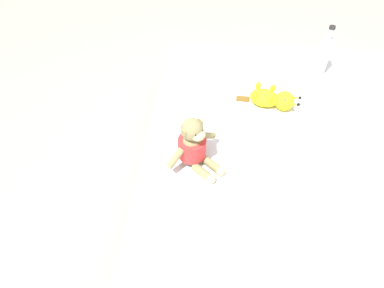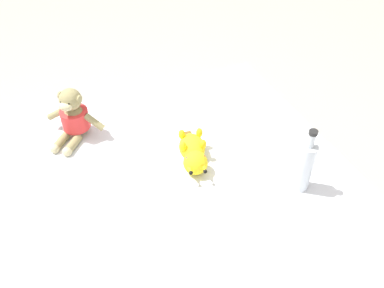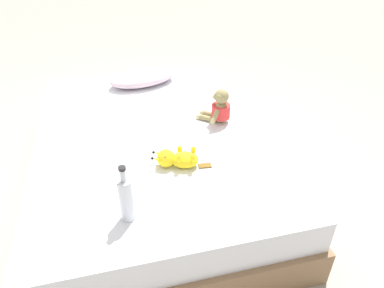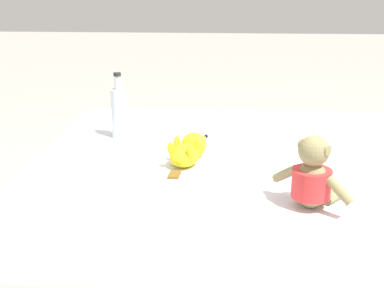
{
  "view_description": "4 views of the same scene",
  "coord_description": "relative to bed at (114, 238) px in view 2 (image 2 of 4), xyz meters",
  "views": [
    {
      "loc": [
        0.39,
        1.0,
        1.53
      ],
      "look_at": [
        0.47,
        0.01,
        0.5
      ],
      "focal_mm": 31.59,
      "sensor_mm": 36.0,
      "label": 1
    },
    {
      "loc": [
        -1.02,
        0.1,
        1.6
      ],
      "look_at": [
        0.13,
        -0.41,
        0.46
      ],
      "focal_mm": 37.87,
      "sensor_mm": 36.0,
      "label": 2
    },
    {
      "loc": [
        -0.21,
        -1.91,
        1.56
      ],
      "look_at": [
        0.19,
        -0.35,
        0.5
      ],
      "focal_mm": 32.68,
      "sensor_mm": 36.0,
      "label": 3
    },
    {
      "loc": [
        1.97,
        -0.26,
        1.1
      ],
      "look_at": [
        0.11,
        -0.38,
        0.48
      ],
      "focal_mm": 48.51,
      "sensor_mm": 36.0,
      "label": 4
    }
  ],
  "objects": [
    {
      "name": "ground_plane",
      "position": [
        0.0,
        0.0,
        -0.2
      ],
      "size": [
        16.0,
        16.0,
        0.0
      ],
      "primitive_type": "plane",
      "color": "#9E998E"
    },
    {
      "name": "plush_yellow_creature",
      "position": [
        0.09,
        -0.4,
        0.25
      ],
      "size": [
        0.32,
        0.16,
        0.1
      ],
      "color": "yellow",
      "rests_on": "bed"
    },
    {
      "name": "plush_monkey",
      "position": [
        0.47,
        0.02,
        0.3
      ],
      "size": [
        0.26,
        0.26,
        0.24
      ],
      "color": "#8E8456",
      "rests_on": "bed"
    },
    {
      "name": "bed",
      "position": [
        0.0,
        0.0,
        0.0
      ],
      "size": [
        1.44,
        2.05,
        0.4
      ],
      "color": "#846647",
      "rests_on": "ground_plane"
    },
    {
      "name": "glass_bottle",
      "position": [
        -0.21,
        -0.72,
        0.32
      ],
      "size": [
        0.07,
        0.07,
        0.29
      ],
      "color": "silver",
      "rests_on": "bed"
    }
  ]
}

